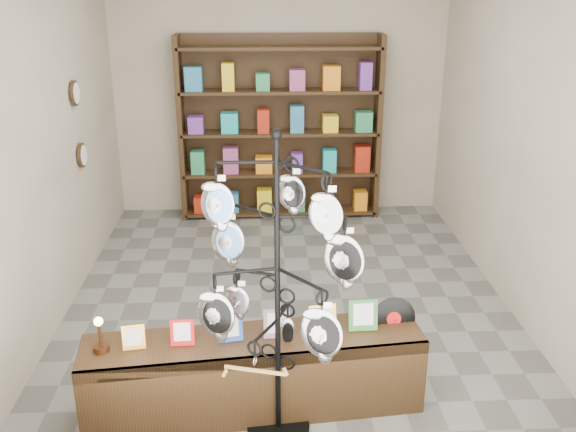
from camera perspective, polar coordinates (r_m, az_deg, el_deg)
name	(u,v)px	position (r m, az deg, el deg)	size (l,w,h in m)	color
ground	(288,300)	(6.03, 0.00, -7.47)	(5.00, 5.00, 0.00)	slate
room_envelope	(288,102)	(5.40, 0.00, 10.07)	(5.00, 5.00, 5.00)	#C2B39C
display_tree	(277,269)	(3.88, -0.96, -4.75)	(1.10, 1.10, 2.05)	black
front_shelf	(255,373)	(4.54, -2.98, -13.79)	(2.33, 0.73, 0.81)	black
back_shelving	(280,134)	(7.82, -0.72, 7.30)	(2.42, 0.36, 2.20)	black
wall_clocks	(78,125)	(6.49, -18.13, 7.72)	(0.03, 0.24, 0.84)	black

